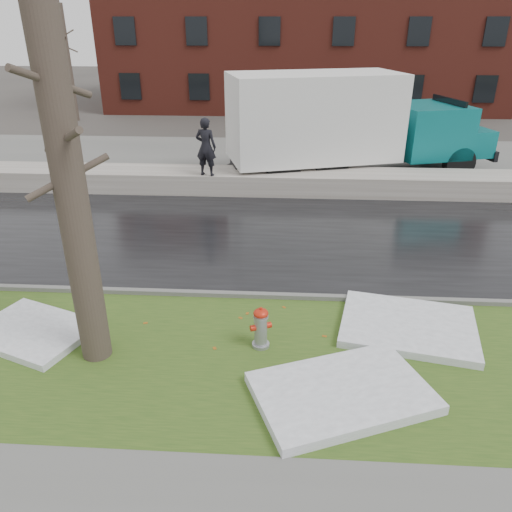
# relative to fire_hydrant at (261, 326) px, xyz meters

# --- Properties ---
(ground) EXTENTS (120.00, 120.00, 0.00)m
(ground) POSITION_rel_fire_hydrant_xyz_m (-0.61, 0.83, -0.49)
(ground) COLOR #47423D
(ground) RESTS_ON ground
(verge) EXTENTS (60.00, 4.50, 0.04)m
(verge) POSITION_rel_fire_hydrant_xyz_m (-0.61, -0.42, -0.47)
(verge) COLOR #2C4A18
(verge) RESTS_ON ground
(road) EXTENTS (60.00, 7.00, 0.03)m
(road) POSITION_rel_fire_hydrant_xyz_m (-0.61, 5.33, -0.48)
(road) COLOR black
(road) RESTS_ON ground
(parking_lot) EXTENTS (60.00, 9.00, 0.03)m
(parking_lot) POSITION_rel_fire_hydrant_xyz_m (-0.61, 13.83, -0.48)
(parking_lot) COLOR slate
(parking_lot) RESTS_ON ground
(curb) EXTENTS (60.00, 0.15, 0.14)m
(curb) POSITION_rel_fire_hydrant_xyz_m (-0.61, 1.83, -0.42)
(curb) COLOR slate
(curb) RESTS_ON ground
(snowbank) EXTENTS (60.00, 1.60, 0.75)m
(snowbank) POSITION_rel_fire_hydrant_xyz_m (-0.61, 9.53, -0.12)
(snowbank) COLOR #B5AEA6
(snowbank) RESTS_ON ground
(brick_building) EXTENTS (26.00, 12.00, 10.00)m
(brick_building) POSITION_rel_fire_hydrant_xyz_m (1.39, 30.83, 4.51)
(brick_building) COLOR maroon
(brick_building) RESTS_ON ground
(bg_tree_left) EXTENTS (1.40, 1.62, 6.50)m
(bg_tree_left) POSITION_rel_fire_hydrant_xyz_m (-12.61, 22.83, 2.84)
(bg_tree_left) COLOR brown
(bg_tree_left) RESTS_ON ground
(bg_tree_center) EXTENTS (1.40, 1.62, 6.50)m
(bg_tree_center) POSITION_rel_fire_hydrant_xyz_m (-6.61, 26.83, 2.84)
(bg_tree_center) COLOR brown
(bg_tree_center) RESTS_ON ground
(fire_hydrant) EXTENTS (0.42, 0.40, 0.85)m
(fire_hydrant) POSITION_rel_fire_hydrant_xyz_m (0.00, 0.00, 0.00)
(fire_hydrant) COLOR #94969B
(fire_hydrant) RESTS_ON verge
(tree) EXTENTS (1.19, 1.39, 6.60)m
(tree) POSITION_rel_fire_hydrant_xyz_m (-3.02, -0.43, 2.87)
(tree) COLOR brown
(tree) RESTS_ON verge
(box_truck) EXTENTS (11.89, 5.46, 3.95)m
(box_truck) POSITION_rel_fire_hydrant_xyz_m (2.58, 11.47, 1.60)
(box_truck) COLOR black
(box_truck) RESTS_ON ground
(worker) EXTENTS (0.81, 0.62, 1.98)m
(worker) POSITION_rel_fire_hydrant_xyz_m (-2.35, 8.93, 1.25)
(worker) COLOR black
(worker) RESTS_ON snowbank
(snow_patch_near) EXTENTS (2.96, 2.49, 0.16)m
(snow_patch_near) POSITION_rel_fire_hydrant_xyz_m (2.92, 0.73, -0.37)
(snow_patch_near) COLOR white
(snow_patch_near) RESTS_ON verge
(snow_patch_far) EXTENTS (2.63, 2.29, 0.14)m
(snow_patch_far) POSITION_rel_fire_hydrant_xyz_m (-4.51, 0.10, -0.38)
(snow_patch_far) COLOR white
(snow_patch_far) RESTS_ON verge
(snow_patch_side) EXTENTS (3.27, 2.71, 0.18)m
(snow_patch_side) POSITION_rel_fire_hydrant_xyz_m (1.41, -1.35, -0.36)
(snow_patch_side) COLOR white
(snow_patch_side) RESTS_ON verge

